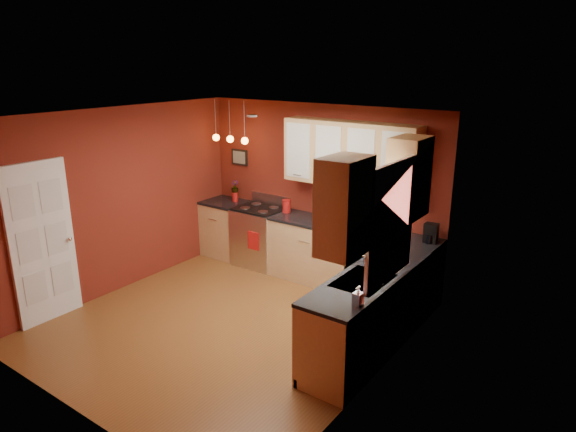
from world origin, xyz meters
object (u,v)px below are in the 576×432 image
Objects in this scene: red_canister at (286,206)px; coffee_maker at (431,234)px; sink at (363,282)px; soap_pump at (358,296)px; gas_range at (260,236)px.

red_canister is 2.30m from coffee_maker.
sink reaches higher than coffee_maker.
sink is at bearing 112.37° from soap_pump.
soap_pump is at bearing -35.75° from gas_range.
gas_range is 0.74m from red_canister.
soap_pump is (2.85, -2.05, 0.56)m from gas_range.
coffee_maker is 2.12m from soap_pump.
sink is at bearing -29.78° from gas_range.
soap_pump is (0.23, -0.55, 0.12)m from sink.
coffee_maker reaches higher than gas_range.
sink reaches higher than soap_pump.
coffee_maker is at bearing -0.30° from red_canister.
coffee_maker is (0.15, 1.57, 0.14)m from sink.
coffee_maker is at bearing 84.61° from sink.
gas_range is 2.83m from coffee_maker.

